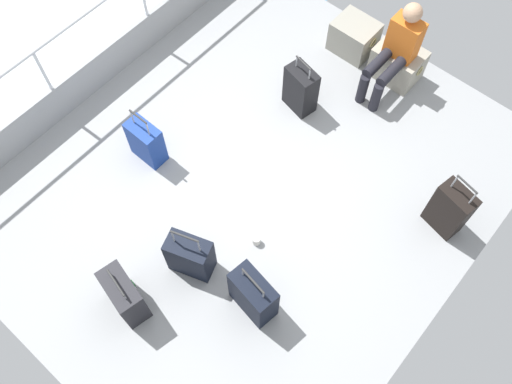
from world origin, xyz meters
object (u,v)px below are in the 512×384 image
at_px(passenger_seated, 396,49).
at_px(suitcase_0, 301,89).
at_px(suitcase_3, 125,295).
at_px(suitcase_5, 450,209).
at_px(suitcase_4, 146,142).
at_px(cargo_crate_1, 397,63).
at_px(cargo_crate_0, 354,37).
at_px(suitcase_1, 253,295).
at_px(suitcase_2, 190,256).
at_px(paper_cup, 256,240).

xyz_separation_m(passenger_seated, suitcase_0, (-0.57, -0.88, -0.29)).
bearing_deg(suitcase_3, suitcase_5, 55.97).
relative_size(suitcase_3, suitcase_4, 0.88).
height_order(cargo_crate_1, suitcase_0, suitcase_0).
distance_m(cargo_crate_0, suitcase_1, 3.34).
xyz_separation_m(suitcase_1, suitcase_4, (-1.91, 0.52, -0.03)).
relative_size(passenger_seated, suitcase_2, 1.51).
bearing_deg(cargo_crate_0, suitcase_2, -81.98).
height_order(suitcase_3, suitcase_4, suitcase_4).
relative_size(suitcase_2, paper_cup, 7.25).
bearing_deg(paper_cup, suitcase_3, -111.66).
bearing_deg(cargo_crate_1, suitcase_3, -94.94).
bearing_deg(suitcase_1, suitcase_3, -139.55).
bearing_deg(paper_cup, suitcase_0, 114.61).
bearing_deg(passenger_seated, cargo_crate_0, 162.91).
relative_size(suitcase_1, suitcase_4, 0.96).
relative_size(passenger_seated, paper_cup, 10.98).
height_order(suitcase_0, suitcase_5, suitcase_5).
xyz_separation_m(cargo_crate_0, suitcase_0, (0.04, -1.06, 0.08)).
bearing_deg(cargo_crate_0, paper_cup, -73.89).
bearing_deg(suitcase_5, cargo_crate_1, 138.09).
height_order(cargo_crate_1, suitcase_1, suitcase_1).
relative_size(suitcase_1, suitcase_5, 0.83).
height_order(suitcase_5, paper_cup, suitcase_5).
bearing_deg(suitcase_2, cargo_crate_0, 98.02).
bearing_deg(suitcase_0, suitcase_1, -61.85).
height_order(suitcase_2, suitcase_3, suitcase_2).
bearing_deg(suitcase_5, suitcase_1, -115.40).
distance_m(cargo_crate_0, paper_cup, 2.75).
relative_size(passenger_seated, suitcase_1, 1.61).
bearing_deg(suitcase_3, passenger_seated, 84.82).
xyz_separation_m(cargo_crate_0, suitcase_5, (2.03, -1.28, 0.11)).
distance_m(passenger_seated, suitcase_3, 3.72).
xyz_separation_m(suitcase_0, paper_cup, (0.72, -1.58, -0.23)).
xyz_separation_m(cargo_crate_0, cargo_crate_1, (0.61, -0.00, -0.00)).
xyz_separation_m(passenger_seated, suitcase_1, (0.54, -2.95, -0.30)).
xyz_separation_m(suitcase_4, suitcase_5, (2.79, 1.34, 0.06)).
height_order(passenger_seated, suitcase_4, passenger_seated).
bearing_deg(suitcase_4, cargo_crate_0, 73.82).
relative_size(suitcase_0, suitcase_2, 0.99).
distance_m(suitcase_3, paper_cup, 1.35).
height_order(cargo_crate_0, suitcase_0, suitcase_0).
distance_m(suitcase_2, suitcase_5, 2.50).
relative_size(cargo_crate_1, suitcase_2, 0.79).
height_order(cargo_crate_0, suitcase_2, suitcase_2).
relative_size(cargo_crate_1, suitcase_4, 0.80).
distance_m(passenger_seated, suitcase_4, 2.81).
bearing_deg(suitcase_1, cargo_crate_1, 99.81).
height_order(suitcase_3, suitcase_5, suitcase_5).
xyz_separation_m(suitcase_1, suitcase_2, (-0.69, -0.09, -0.03)).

